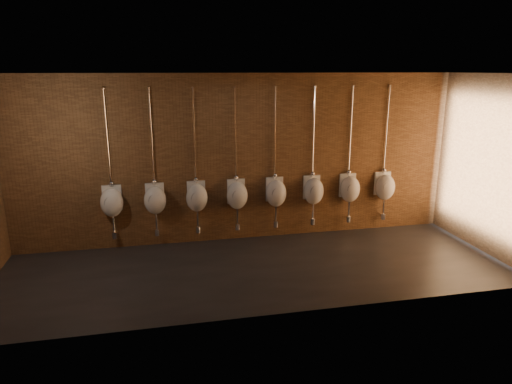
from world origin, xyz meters
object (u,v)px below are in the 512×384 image
(urinal_3, at_px, (237,195))
(urinal_2, at_px, (197,197))
(urinal_5, at_px, (314,190))
(urinal_7, at_px, (385,186))
(urinal_6, at_px, (350,188))
(urinal_1, at_px, (155,199))
(urinal_0, at_px, (112,202))
(urinal_4, at_px, (276,193))

(urinal_3, bearing_deg, urinal_2, 180.00)
(urinal_5, bearing_deg, urinal_7, 0.00)
(urinal_2, xyz_separation_m, urinal_6, (3.07, 0.00, 0.00))
(urinal_5, xyz_separation_m, urinal_6, (0.77, 0.00, 0.00))
(urinal_1, distance_m, urinal_2, 0.77)
(urinal_6, bearing_deg, urinal_1, 180.00)
(urinal_5, bearing_deg, urinal_3, 180.00)
(urinal_2, height_order, urinal_6, same)
(urinal_0, height_order, urinal_3, same)
(urinal_5, height_order, urinal_7, same)
(urinal_1, bearing_deg, urinal_0, 180.00)
(urinal_0, bearing_deg, urinal_6, 0.00)
(urinal_1, xyz_separation_m, urinal_2, (0.77, 0.00, 0.00))
(urinal_4, relative_size, urinal_5, 1.00)
(urinal_2, xyz_separation_m, urinal_7, (3.84, 0.00, 0.00))
(urinal_0, distance_m, urinal_7, 5.38)
(urinal_0, relative_size, urinal_7, 1.00)
(urinal_2, height_order, urinal_3, same)
(urinal_4, bearing_deg, urinal_1, 180.00)
(urinal_3, xyz_separation_m, urinal_6, (2.30, 0.00, 0.00))
(urinal_7, bearing_deg, urinal_0, 180.00)
(urinal_1, relative_size, urinal_5, 1.00)
(urinal_4, distance_m, urinal_7, 2.30)
(urinal_0, distance_m, urinal_4, 3.07)
(urinal_0, bearing_deg, urinal_3, 0.00)
(urinal_0, height_order, urinal_1, same)
(urinal_2, height_order, urinal_4, same)
(urinal_6, bearing_deg, urinal_7, 0.00)
(urinal_0, bearing_deg, urinal_4, 0.00)
(urinal_1, relative_size, urinal_3, 1.00)
(urinal_2, relative_size, urinal_5, 1.00)
(urinal_0, xyz_separation_m, urinal_2, (1.54, 0.00, 0.00))
(urinal_6, height_order, urinal_7, same)
(urinal_7, bearing_deg, urinal_4, 180.00)
(urinal_7, bearing_deg, urinal_6, 180.00)
(urinal_1, height_order, urinal_6, same)
(urinal_2, relative_size, urinal_6, 1.00)
(urinal_3, bearing_deg, urinal_7, 0.00)
(urinal_1, height_order, urinal_7, same)
(urinal_4, distance_m, urinal_6, 1.54)
(urinal_1, relative_size, urinal_4, 1.00)
(urinal_1, bearing_deg, urinal_7, 0.00)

